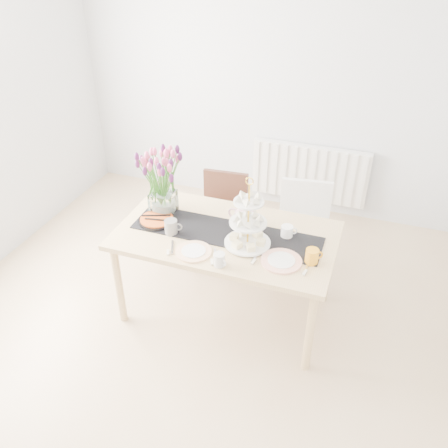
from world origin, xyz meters
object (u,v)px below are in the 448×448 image
(cream_jug, at_px, (287,232))
(mug_orange, at_px, (312,256))
(chair_white, at_px, (303,224))
(tulip_vase, at_px, (161,172))
(mug_white, at_px, (219,260))
(teapot, at_px, (244,216))
(plate_left, at_px, (194,252))
(tart_tin, at_px, (157,220))
(dining_table, at_px, (226,242))
(plate_right, at_px, (281,261))
(cake_stand, at_px, (248,228))
(mug_grey, at_px, (171,227))
(chair_brown, at_px, (223,211))
(radiator, at_px, (309,173))

(cream_jug, bearing_deg, mug_orange, -68.62)
(chair_white, xyz_separation_m, tulip_vase, (-1.01, -0.57, 0.60))
(mug_white, bearing_deg, chair_white, 102.46)
(teapot, bearing_deg, cream_jug, 1.37)
(teapot, relative_size, plate_left, 1.01)
(tart_tin, distance_m, mug_orange, 1.20)
(dining_table, distance_m, plate_right, 0.51)
(cake_stand, height_order, mug_grey, cake_stand)
(mug_orange, bearing_deg, dining_table, 135.15)
(cream_jug, height_order, mug_orange, mug_orange)
(dining_table, bearing_deg, chair_brown, 111.59)
(cake_stand, bearing_deg, mug_grey, -174.64)
(chair_brown, height_order, cake_stand, cake_stand)
(tart_tin, bearing_deg, plate_right, -9.24)
(mug_grey, bearing_deg, plate_left, -52.34)
(tulip_vase, height_order, mug_grey, tulip_vase)
(plate_right, bearing_deg, cream_jug, 96.67)
(dining_table, height_order, cake_stand, cake_stand)
(dining_table, height_order, plate_right, plate_right)
(cake_stand, height_order, cream_jug, cake_stand)
(radiator, xyz_separation_m, teapot, (-0.22, -1.60, 0.38))
(cake_stand, distance_m, plate_left, 0.41)
(cake_stand, xyz_separation_m, plate_left, (-0.32, -0.21, -0.13))
(tulip_vase, xyz_separation_m, cake_stand, (0.74, -0.20, -0.22))
(tart_tin, bearing_deg, plate_left, -32.59)
(radiator, relative_size, teapot, 4.69)
(mug_orange, distance_m, plate_left, 0.81)
(mug_grey, xyz_separation_m, mug_orange, (1.03, -0.00, -0.00))
(dining_table, distance_m, chair_white, 0.84)
(chair_white, relative_size, mug_grey, 7.76)
(dining_table, height_order, chair_brown, chair_brown)
(dining_table, distance_m, tulip_vase, 0.71)
(teapot, xyz_separation_m, mug_orange, (0.56, -0.29, -0.03))
(tart_tin, distance_m, plate_left, 0.49)
(mug_white, distance_m, plate_right, 0.42)
(teapot, bearing_deg, tulip_vase, -168.73)
(plate_right, bearing_deg, teapot, 137.08)
(cream_jug, bearing_deg, tulip_vase, 157.88)
(radiator, distance_m, chair_white, 1.07)
(cream_jug, bearing_deg, plate_left, -166.04)
(chair_brown, xyz_separation_m, tart_tin, (-0.27, -0.73, 0.29))
(chair_brown, distance_m, mug_white, 1.17)
(chair_brown, bearing_deg, teapot, -60.56)
(radiator, height_order, dining_table, same)
(mug_grey, distance_m, plate_right, 0.84)
(dining_table, relative_size, mug_grey, 14.36)
(mug_white, bearing_deg, tart_tin, -176.24)
(tulip_vase, bearing_deg, dining_table, -11.80)
(cake_stand, bearing_deg, chair_brown, 120.75)
(dining_table, distance_m, mug_grey, 0.42)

